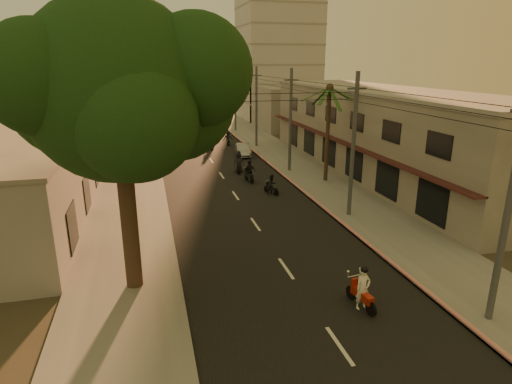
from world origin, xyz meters
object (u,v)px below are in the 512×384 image
scooter_mid_b (249,172)px  parked_car (243,150)px  broadleaf_tree (128,90)px  scooter_far_b (228,138)px  scooter_far_a (239,163)px  scooter_red (362,289)px  palm_tree (330,93)px  scooter_mid_a (272,185)px  scooter_far_c (211,142)px

scooter_mid_b → parked_car: 10.21m
broadleaf_tree → scooter_far_b: size_ratio=6.43×
scooter_far_a → parked_car: size_ratio=0.50×
scooter_red → scooter_far_b: scooter_red is taller
scooter_far_b → palm_tree: bearing=-70.2°
scooter_mid_b → scooter_far_a: bearing=86.2°
broadleaf_tree → scooter_far_a: (8.27, 18.45, -7.57)m
palm_tree → scooter_far_a: bearing=144.1°
palm_tree → parked_car: bearing=111.1°
scooter_far_b → parked_car: 6.23m
scooter_mid_a → scooter_mid_b: scooter_mid_b is taller
scooter_mid_b → scooter_far_b: 16.33m
palm_tree → scooter_far_b: (-4.83, 17.66, -6.31)m
scooter_mid_a → scooter_far_b: scooter_far_b is taller
scooter_mid_b → scooter_red: bearing=-97.3°
broadleaf_tree → palm_tree: 20.18m
scooter_far_a → parked_car: bearing=86.1°
palm_tree → scooter_far_c: size_ratio=4.13×
scooter_mid_b → scooter_far_a: (-0.20, 3.21, 0.05)m
scooter_mid_b → scooter_far_c: 14.42m
palm_tree → scooter_far_a: 10.02m
parked_car → scooter_far_b: bearing=100.8°
broadleaf_tree → scooter_far_b: broadleaf_tree is taller
palm_tree → parked_car: palm_tree is taller
broadleaf_tree → parked_car: 28.38m
scooter_far_a → scooter_red: bearing=-77.6°
scooter_far_b → parked_car: bearing=-81.6°
scooter_mid_b → scooter_far_c: size_ratio=0.97×
scooter_far_a → scooter_far_c: (-0.78, 11.18, -0.02)m
broadleaf_tree → scooter_far_a: bearing=65.9°
scooter_mid_b → scooter_far_a: scooter_far_a is taller
scooter_red → scooter_mid_a: (0.82, 15.68, -0.11)m
scooter_mid_b → scooter_far_b: bearing=78.0°
scooter_far_b → scooter_red: bearing=-87.5°
scooter_red → scooter_far_c: (-1.01, 33.76, 0.04)m
scooter_mid_a → palm_tree: bearing=-1.1°
scooter_mid_b → scooter_far_c: (-0.98, 14.39, 0.02)m
broadleaf_tree → palm_tree: bearing=43.5°
scooter_red → broadleaf_tree: bearing=145.3°
scooter_far_a → parked_car: (1.93, 6.85, -0.26)m
scooter_far_a → scooter_mid_b: bearing=-74.6°
palm_tree → parked_car: size_ratio=2.04×
broadleaf_tree → scooter_red: broadleaf_tree is taller
scooter_far_a → parked_car: 7.12m
scooter_red → scooter_far_a: bearing=81.8°
scooter_far_b → scooter_mid_b: bearing=-90.1°
scooter_far_b → parked_car: (0.42, -6.22, -0.20)m
broadleaf_tree → scooter_mid_b: bearing=60.9°
palm_tree → scooter_mid_a: (-5.29, -2.29, -6.43)m
scooter_red → parked_car: size_ratio=0.48×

